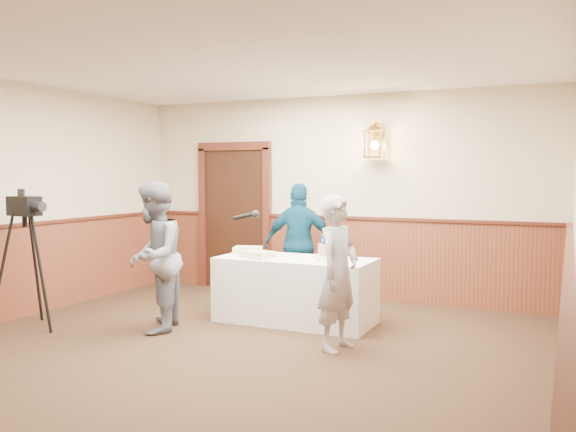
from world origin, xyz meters
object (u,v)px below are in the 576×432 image
Objects in this scene: interviewer at (154,257)px; baker at (338,273)px; sheet_cake_yellow at (258,254)px; display_table at (295,290)px; tv_camera_rig at (26,270)px; sheet_cake_green at (248,250)px; tiered_cake at (328,250)px; assistant_p at (300,244)px.

interviewer is 2.07m from baker.
sheet_cake_yellow is 0.22× the size of interviewer.
display_table is 1.24m from baker.
tv_camera_rig is (-2.59, -1.53, 0.29)m from display_table.
sheet_cake_green is at bearing 167.01° from display_table.
tv_camera_rig reaches higher than display_table.
sheet_cake_yellow is (-0.83, -0.13, -0.08)m from tiered_cake.
interviewer is at bearing 49.10° from assistant_p.
interviewer reaches higher than sheet_cake_yellow.
tiered_cake is 3.36m from tv_camera_rig.
tv_camera_rig is (-2.18, -1.38, -0.12)m from sheet_cake_yellow.
display_table is 1.19× the size of baker.
tiered_cake is 0.23× the size of assistant_p.
assistant_p is at bearing 43.64° from baker.
sheet_cake_green is at bearing 134.20° from interviewer.
interviewer is (-1.22, -1.03, 0.44)m from display_table.
sheet_cake_yellow is 0.24× the size of tv_camera_rig.
tv_camera_rig is at bearing -149.39° from display_table.
interviewer is (-1.64, -1.00, -0.04)m from tiered_cake.
sheet_cake_green is 0.22× the size of tv_camera_rig.
display_table is at bearing 54.62° from baker.
assistant_p is (0.07, 1.05, 0.01)m from sheet_cake_yellow.
tv_camera_rig is at bearing -92.72° from interviewer.
interviewer is 1.02× the size of assistant_p.
baker reaches higher than sheet_cake_yellow.
baker is at bearing 16.85° from tv_camera_rig.
tiered_cake is 0.23× the size of interviewer.
tiered_cake is at bearing 8.72° from sheet_cake_yellow.
tiered_cake is 1.15m from sheet_cake_green.
sheet_cake_green is at bearing 170.44° from tiered_cake.
assistant_p is at bearing 132.40° from interviewer.
interviewer is at bearing 25.46° from tv_camera_rig.
sheet_cake_green is (-0.31, 0.32, 0.00)m from sheet_cake_yellow.
interviewer reaches higher than tiered_cake.
interviewer reaches higher than display_table.
baker is (2.05, 0.20, -0.06)m from interviewer.
tiered_cake is 0.84m from sheet_cake_yellow.
tiered_cake is at bearing 31.92° from tv_camera_rig.
display_table is 3.02m from tv_camera_rig.
interviewer is 1.11× the size of tv_camera_rig.
display_table is 4.86× the size of tiered_cake.
tiered_cake is 1.03× the size of sheet_cake_yellow.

